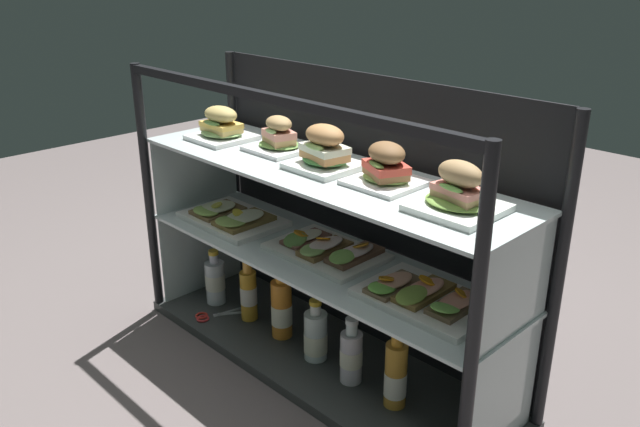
{
  "coord_description": "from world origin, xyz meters",
  "views": [
    {
      "loc": [
        1.24,
        -1.22,
        1.19
      ],
      "look_at": [
        0.0,
        0.0,
        0.5
      ],
      "focal_mm": 36.5,
      "sensor_mm": 36.0,
      "label": 1
    }
  ],
  "objects": [
    {
      "name": "ground_plane",
      "position": [
        0.0,
        0.0,
        -0.01
      ],
      "size": [
        6.0,
        6.0,
        0.02
      ],
      "primitive_type": "cube",
      "color": "#625857",
      "rests_on": "ground"
    },
    {
      "name": "case_base_deck",
      "position": [
        0.0,
        0.0,
        0.02
      ],
      "size": [
        1.31,
        0.4,
        0.03
      ],
      "primitive_type": "cube",
      "color": "#353938",
      "rests_on": "ground"
    },
    {
      "name": "case_frame",
      "position": [
        0.0,
        0.12,
        0.48
      ],
      "size": [
        1.31,
        0.4,
        0.88
      ],
      "color": "black",
      "rests_on": "ground"
    },
    {
      "name": "riser_lower_tier",
      "position": [
        0.0,
        0.0,
        0.2
      ],
      "size": [
        1.25,
        0.34,
        0.33
      ],
      "color": "silver",
      "rests_on": "case_base_deck"
    },
    {
      "name": "shelf_lower_glass",
      "position": [
        0.0,
        0.0,
        0.36
      ],
      "size": [
        1.26,
        0.35,
        0.01
      ],
      "primitive_type": "cube",
      "color": "silver",
      "rests_on": "riser_lower_tier"
    },
    {
      "name": "riser_upper_tier",
      "position": [
        0.0,
        0.0,
        0.5
      ],
      "size": [
        1.25,
        0.34,
        0.26
      ],
      "color": "silver",
      "rests_on": "shelf_lower_glass"
    },
    {
      "name": "shelf_upper_glass",
      "position": [
        0.0,
        0.0,
        0.63
      ],
      "size": [
        1.26,
        0.35,
        0.01
      ],
      "primitive_type": "cube",
      "color": "silver",
      "rests_on": "riser_upper_tier"
    },
    {
      "name": "plated_roll_sandwich_near_left_corner",
      "position": [
        -0.45,
        -0.01,
        0.68
      ],
      "size": [
        0.18,
        0.18,
        0.11
      ],
      "color": "white",
      "rests_on": "shelf_upper_glass"
    },
    {
      "name": "plated_roll_sandwich_far_right",
      "position": [
        -0.22,
        0.04,
        0.68
      ],
      "size": [
        0.17,
        0.17,
        0.11
      ],
      "color": "white",
      "rests_on": "shelf_upper_glass"
    },
    {
      "name": "plated_roll_sandwich_left_of_center",
      "position": [
        0.01,
        0.01,
        0.69
      ],
      "size": [
        0.18,
        0.18,
        0.13
      ],
      "color": "white",
      "rests_on": "shelf_upper_glass"
    },
    {
      "name": "plated_roll_sandwich_right_of_center",
      "position": [
        0.22,
        0.03,
        0.68
      ],
      "size": [
        0.18,
        0.18,
        0.11
      ],
      "color": "white",
      "rests_on": "shelf_upper_glass"
    },
    {
      "name": "plated_roll_sandwich_mid_right",
      "position": [
        0.46,
        -0.0,
        0.68
      ],
      "size": [
        0.19,
        0.19,
        0.12
      ],
      "color": "white",
      "rests_on": "shelf_upper_glass"
    },
    {
      "name": "open_sandwich_tray_right_of_center",
      "position": [
        -0.39,
        -0.03,
        0.39
      ],
      "size": [
        0.34,
        0.23,
        0.06
      ],
      "color": "white",
      "rests_on": "shelf_lower_glass"
    },
    {
      "name": "open_sandwich_tray_far_right",
      "position": [
        0.01,
        0.02,
        0.39
      ],
      "size": [
        0.34,
        0.23,
        0.06
      ],
      "color": "white",
      "rests_on": "shelf_lower_glass"
    },
    {
      "name": "open_sandwich_tray_mid_left",
      "position": [
        0.39,
        -0.01,
        0.39
      ],
      "size": [
        0.34,
        0.23,
        0.06
      ],
      "color": "white",
      "rests_on": "shelf_lower_glass"
    },
    {
      "name": "juice_bottle_back_right",
      "position": [
        -0.49,
        -0.04,
        0.12
      ],
      "size": [
        0.07,
        0.07,
        0.2
      ],
      "color": "white",
      "rests_on": "case_base_deck"
    },
    {
      "name": "juice_bottle_back_center",
      "position": [
        -0.32,
        -0.02,
        0.13
      ],
      "size": [
        0.06,
        0.06,
        0.23
      ],
      "color": "gold",
      "rests_on": "case_base_deck"
    },
    {
      "name": "juice_bottle_back_left",
      "position": [
        -0.16,
        -0.02,
        0.13
      ],
      "size": [
        0.07,
        0.07,
        0.24
      ],
      "color": "orange",
      "rests_on": "case_base_deck"
    },
    {
      "name": "juice_bottle_front_second",
      "position": [
        0.01,
        -0.03,
        0.11
      ],
      "size": [
        0.07,
        0.07,
        0.2
      ],
      "color": "white",
      "rests_on": "case_base_deck"
    },
    {
      "name": "juice_bottle_front_middle",
      "position": [
        0.16,
        -0.03,
        0.12
      ],
      "size": [
        0.07,
        0.07,
        0.21
      ],
      "color": "white",
      "rests_on": "case_base_deck"
    },
    {
      "name": "juice_bottle_front_right_end",
      "position": [
        0.32,
        -0.03,
        0.13
      ],
      "size": [
        0.06,
        0.06,
        0.25
      ],
      "color": "gold",
      "rests_on": "case_base_deck"
    },
    {
      "name": "orange_fruit_beside_bottles",
      "position": [
        0.55,
        0.05,
        0.07
      ],
      "size": [
        0.07,
        0.07,
        0.07
      ],
      "primitive_type": "sphere",
      "color": "orange",
      "rests_on": "case_base_deck"
    },
    {
      "name": "kitchen_scissors",
      "position": [
        -0.42,
        -0.12,
        0.04
      ],
      "size": [
        0.13,
        0.19,
        0.01
      ],
      "color": "silver",
      "rests_on": "case_base_deck"
    }
  ]
}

